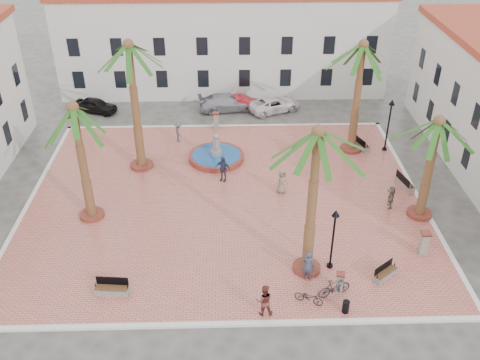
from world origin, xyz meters
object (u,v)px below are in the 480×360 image
Objects in this scene: palm_s at (317,148)px; car_white at (274,104)px; bench_e at (404,184)px; car_red at (242,103)px; bollard_e at (424,243)px; litter_bin at (346,307)px; pedestrian_fountain_a at (282,181)px; palm_sw at (75,121)px; bollard_n at (216,120)px; cyclist_a at (308,265)px; pedestrian_east at (391,197)px; palm_nw at (130,59)px; cyclist_b at (264,300)px; bicycle_a at (309,297)px; lamppost_e at (390,116)px; bollard_se at (340,282)px; bench_se at (385,274)px; bench_ne at (361,145)px; car_black at (96,105)px; lamppost_s at (334,229)px; palm_ne at (362,57)px; pedestrian_fountain_b at (223,169)px; bench_s at (112,290)px; bicycle_b at (334,287)px; fountain at (216,156)px; pedestrian_north at (179,132)px.

palm_s reaches higher than car_white.
car_red reaches higher than bench_e.
bollard_e reaches higher than litter_bin.
pedestrian_fountain_a is at bearing 94.92° from palm_s.
palm_sw reaches higher than car_red.
palm_s is 19.55m from bollard_n.
bollard_e is 0.33× the size of car_white.
cyclist_a is 22.04m from car_white.
palm_nw is at bearing -93.69° from pedestrian_east.
bench_e is at bearing -133.88° from cyclist_b.
pedestrian_east is (6.46, 8.45, 0.37)m from bicycle_a.
lamppost_e is 10.51m from pedestrian_fountain_a.
bollard_n is at bearing 109.03° from bollard_se.
bench_ne is at bearing 44.55° from bench_se.
bollard_e is 0.40× the size of car_black.
car_red is at bearing 101.21° from lamppost_s.
palm_nw is 6.11× the size of bench_se.
palm_nw is 19.49m from bollard_se.
palm_ne is 1.87× the size of car_white.
bollard_se is 0.81× the size of bicycle_a.
bollard_n is 8.09m from pedestrian_fountain_b.
lamppost_s is (-2.86, 0.95, 2.39)m from bench_se.
bollard_n is (-13.08, 3.99, -2.08)m from lamppost_e.
bollard_se is 1.76× the size of litter_bin.
litter_bin is at bearing -86.70° from lamppost_s.
bollard_n reaches higher than bench_e.
bollard_se reaches higher than bench_ne.
pedestrian_fountain_a reaches higher than bollard_se.
bollard_n is at bearing 118.69° from pedestrian_fountain_b.
bench_s is (-15.73, -15.27, -7.15)m from palm_ne.
bench_s is 1.50× the size of bollard_se.
palm_ne is 18.52m from bicycle_a.
fountain is at bearing 4.09° from bicycle_b.
palm_s is 16.41m from lamppost_e.
lamppost_s is at bearing -140.45° from cyclist_b.
cyclist_a is 1.01× the size of pedestrian_fountain_b.
pedestrian_fountain_a reaches higher than litter_bin.
palm_s reaches higher than car_red.
bench_e is 0.48× the size of lamppost_s.
lamppost_s is 11.17m from pedestrian_fountain_b.
bollard_e is (1.58, -12.51, -6.63)m from palm_ne.
bench_ne is (11.23, 1.49, -0.03)m from fountain.
pedestrian_east is 27.07m from car_black.
fountain reaches higher than car_black.
pedestrian_fountain_b reaches higher than bollard_e.
palm_nw is 5.83× the size of pedestrian_north.
pedestrian_east is at bearing 6.43° from pedestrian_fountain_b.
cyclist_a reaches higher than cyclist_b.
car_white is (15.85, -0.20, -0.01)m from car_black.
bench_e is at bearing -25.65° from pedestrian_fountain_a.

